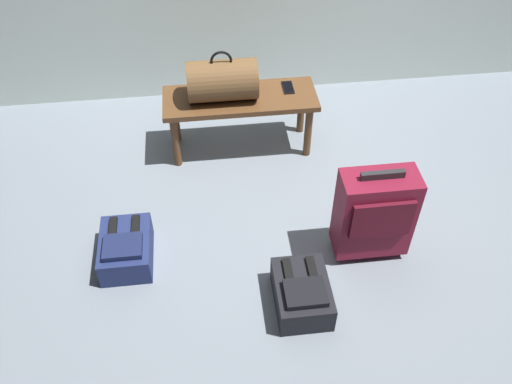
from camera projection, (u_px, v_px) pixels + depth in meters
The scene contains 7 objects.
ground_plane at pixel (296, 236), 3.23m from camera, with size 6.60×6.60×0.00m, color slate.
bench at pixel (240, 105), 3.57m from camera, with size 1.00×0.36×0.42m.
duffel_bag_brown at pixel (222, 80), 3.42m from camera, with size 0.44×0.26×0.34m.
cell_phone at pixel (288, 87), 3.58m from camera, with size 0.07×0.14×0.01m.
suitcase_upright_burgundy at pixel (375, 213), 2.93m from camera, with size 0.41×0.23×0.61m.
backpack_navy at pixel (126, 249), 3.04m from camera, with size 0.28×0.38×0.21m.
backpack_dark at pixel (302, 293), 2.83m from camera, with size 0.28×0.38×0.21m.
Camera 1 is at (-0.48, -2.06, 2.47)m, focal length 38.14 mm.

